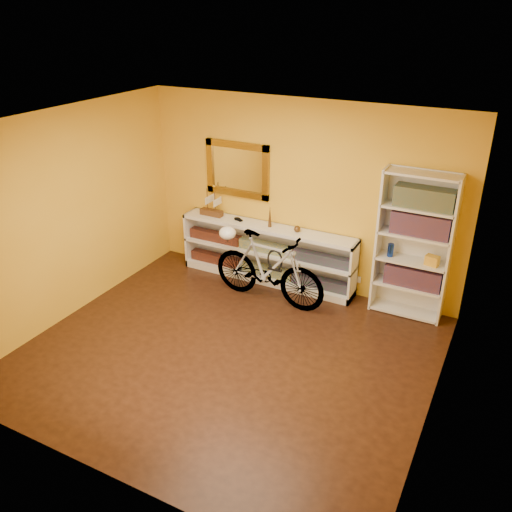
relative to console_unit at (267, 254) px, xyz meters
The scene contains 24 objects.
floor 1.91m from the console_unit, 77.49° to the right, with size 4.50×4.00×0.01m, color black.
ceiling 2.87m from the console_unit, 77.49° to the right, with size 4.50×4.00×0.01m, color silver.
back_wall 0.98m from the console_unit, 25.26° to the left, with size 4.50×0.01×2.60m, color gold.
left_wall 2.74m from the console_unit, 135.58° to the right, with size 0.01×4.00×2.60m, color gold.
right_wall 3.34m from the console_unit, 34.33° to the right, with size 0.01×4.00×2.60m, color gold.
gilt_mirror 1.26m from the console_unit, 164.67° to the left, with size 0.98×0.06×0.78m, color #826017.
wall_socket 1.33m from the console_unit, ahead, with size 0.09×0.01×0.09m, color silver.
console_unit is the anchor object (origin of this frame).
cd_row_lower 0.26m from the console_unit, 90.00° to the right, with size 2.50×0.13×0.14m, color black.
cd_row_upper 0.11m from the console_unit, 90.00° to the right, with size 2.50×0.13×0.14m, color navy.
model_ship 1.10m from the console_unit, behind, with size 0.34×0.13×0.41m, color #432712, non-canonical shape.
toy_car 0.62m from the console_unit, behind, with size 0.00×0.00×0.00m, color black.
bronze_ornament 0.58m from the console_unit, ahead, with size 0.05×0.05×0.31m, color #54371C.
decorative_orb 0.65m from the console_unit, ahead, with size 0.09×0.09×0.09m, color #54371C.
bookcase 2.07m from the console_unit, ahead, with size 0.90×0.30×1.90m, color silver, non-canonical shape.
book_row_a 2.06m from the console_unit, ahead, with size 0.70×0.22×0.26m, color maroon.
book_row_b 2.21m from the console_unit, ahead, with size 0.70×0.22×0.28m, color maroon.
book_row_c 2.36m from the console_unit, ahead, with size 0.70×0.22×0.25m, color #1A535C.
travel_mug 1.79m from the console_unit, ahead, with size 0.08×0.08×0.17m, color navy.
red_tin 2.13m from the console_unit, ahead, with size 0.14×0.14×0.19m, color maroon.
yellow_bag 2.29m from the console_unit, ahead, with size 0.16×0.11×0.12m, color gold.
bicycle 0.60m from the console_unit, 61.92° to the right, with size 1.66×0.43×0.98m, color silver.
helmet 0.74m from the console_unit, 126.16° to the right, with size 0.23×0.22×0.18m, color white.
u_lock 0.68m from the console_unit, 54.52° to the right, with size 0.22×0.22×0.02m, color black.
Camera 1 is at (2.61, -4.35, 3.67)m, focal length 37.33 mm.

